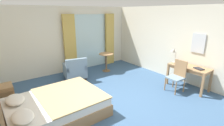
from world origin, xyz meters
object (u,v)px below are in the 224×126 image
object	(u,v)px
closed_book	(199,69)
bed	(53,107)
armchair_by_window	(75,70)
writing_desk	(189,69)
desk_chair	(177,75)
desk_lamp	(174,52)
nightstand	(4,95)
round_cafe_table	(106,58)

from	to	relation	value
closed_book	bed	bearing A→B (deg)	-178.89
bed	armchair_by_window	xyz separation A→B (m)	(1.39, 1.84, 0.07)
writing_desk	desk_chair	bearing A→B (deg)	166.89
closed_book	armchair_by_window	size ratio (longest dim) A/B	0.30
desk_lamp	closed_book	distance (m)	0.99
desk_lamp	armchair_by_window	bearing A→B (deg)	140.03
nightstand	closed_book	world-z (taller)	closed_book
desk_chair	closed_book	world-z (taller)	desk_chair
round_cafe_table	writing_desk	bearing A→B (deg)	-67.40
bed	closed_book	xyz separation A→B (m)	(3.95, -1.29, 0.48)
nightstand	armchair_by_window	world-z (taller)	armchair_by_window
bed	desk_chair	distance (m)	3.65
round_cafe_table	nightstand	bearing A→B (deg)	-171.47
writing_desk	desk_lamp	bearing A→B (deg)	86.99
nightstand	closed_book	size ratio (longest dim) A/B	2.01
nightstand	desk_chair	bearing A→B (deg)	-26.74
closed_book	armchair_by_window	world-z (taller)	armchair_by_window
closed_book	armchair_by_window	xyz separation A→B (m)	(-2.56, 3.13, -0.41)
desk_chair	desk_lamp	distance (m)	0.90
desk_chair	nightstand	bearing A→B (deg)	153.26
bed	desk_lamp	distance (m)	4.11
desk_chair	round_cafe_table	bearing A→B (deg)	105.05
nightstand	round_cafe_table	xyz separation A→B (m)	(3.65, 0.55, 0.28)
desk_chair	closed_book	xyz separation A→B (m)	(0.42, -0.41, 0.22)
armchair_by_window	round_cafe_table	size ratio (longest dim) A/B	1.18
armchair_by_window	round_cafe_table	xyz separation A→B (m)	(1.40, 0.04, 0.21)
bed	closed_book	distance (m)	4.19
desk_lamp	armchair_by_window	world-z (taller)	desk_lamp
desk_chair	desk_lamp	xyz separation A→B (m)	(0.48, 0.52, 0.55)
bed	round_cafe_table	xyz separation A→B (m)	(2.79, 1.88, 0.28)
writing_desk	closed_book	size ratio (longest dim) A/B	4.62
desk_chair	bed	bearing A→B (deg)	166.14
writing_desk	bed	bearing A→B (deg)	166.22
nightstand	writing_desk	xyz separation A→B (m)	(4.84, -2.31, 0.37)
desk_chair	round_cafe_table	world-z (taller)	desk_chair
desk_chair	closed_book	bearing A→B (deg)	-44.53
bed	writing_desk	world-z (taller)	bed
bed	nightstand	bearing A→B (deg)	122.55
bed	desk_lamp	size ratio (longest dim) A/B	4.58
nightstand	armchair_by_window	xyz separation A→B (m)	(2.25, 0.51, 0.07)
armchair_by_window	round_cafe_table	distance (m)	1.41
writing_desk	armchair_by_window	world-z (taller)	armchair_by_window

